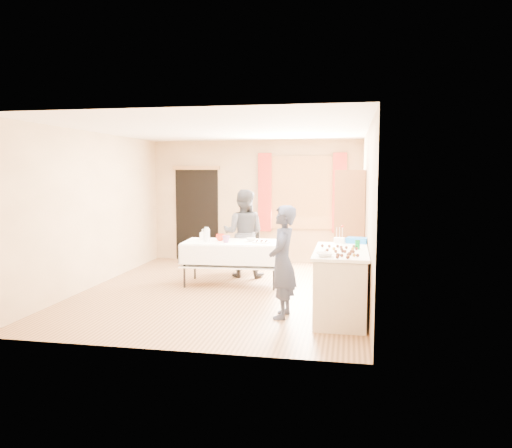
% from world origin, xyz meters
% --- Properties ---
extents(floor, '(4.50, 5.50, 0.02)m').
position_xyz_m(floor, '(0.00, 0.00, -0.01)').
color(floor, '#9E7047').
rests_on(floor, ground).
extents(ceiling, '(4.50, 5.50, 0.02)m').
position_xyz_m(ceiling, '(0.00, 0.00, 2.61)').
color(ceiling, white).
rests_on(ceiling, floor).
extents(wall_back, '(4.50, 0.02, 2.60)m').
position_xyz_m(wall_back, '(0.00, 2.76, 1.30)').
color(wall_back, tan).
rests_on(wall_back, floor).
extents(wall_front, '(4.50, 0.02, 2.60)m').
position_xyz_m(wall_front, '(0.00, -2.76, 1.30)').
color(wall_front, tan).
rests_on(wall_front, floor).
extents(wall_left, '(0.02, 5.50, 2.60)m').
position_xyz_m(wall_left, '(-2.26, 0.00, 1.30)').
color(wall_left, tan).
rests_on(wall_left, floor).
extents(wall_right, '(0.02, 5.50, 2.60)m').
position_xyz_m(wall_right, '(2.26, 0.00, 1.30)').
color(wall_right, tan).
rests_on(wall_right, floor).
extents(window_frame, '(1.32, 0.06, 1.52)m').
position_xyz_m(window_frame, '(1.00, 2.72, 1.50)').
color(window_frame, olive).
rests_on(window_frame, wall_back).
extents(window_pane, '(1.20, 0.02, 1.40)m').
position_xyz_m(window_pane, '(1.00, 2.71, 1.50)').
color(window_pane, white).
rests_on(window_pane, wall_back).
extents(curtain_left, '(0.28, 0.06, 1.65)m').
position_xyz_m(curtain_left, '(0.22, 2.67, 1.50)').
color(curtain_left, '#B22F23').
rests_on(curtain_left, wall_back).
extents(curtain_right, '(0.28, 0.06, 1.65)m').
position_xyz_m(curtain_right, '(1.78, 2.67, 1.50)').
color(curtain_right, '#B22F23').
rests_on(curtain_right, wall_back).
extents(doorway, '(0.95, 0.04, 2.00)m').
position_xyz_m(doorway, '(-1.30, 2.73, 1.00)').
color(doorway, black).
rests_on(doorway, floor).
extents(door_lintel, '(1.05, 0.06, 0.08)m').
position_xyz_m(door_lintel, '(-1.30, 2.70, 2.02)').
color(door_lintel, olive).
rests_on(door_lintel, wall_back).
extents(cabinet, '(0.50, 0.60, 1.97)m').
position_xyz_m(cabinet, '(1.99, 0.90, 0.98)').
color(cabinet, brown).
rests_on(cabinet, floor).
extents(counter, '(0.70, 1.47, 0.91)m').
position_xyz_m(counter, '(1.89, -1.15, 0.45)').
color(counter, beige).
rests_on(counter, floor).
extents(party_table, '(1.71, 0.94, 0.75)m').
position_xyz_m(party_table, '(0.02, 0.50, 0.44)').
color(party_table, black).
rests_on(party_table, floor).
extents(chair, '(0.39, 0.39, 0.92)m').
position_xyz_m(chair, '(0.08, 1.60, 0.28)').
color(chair, black).
rests_on(chair, floor).
extents(girl, '(0.57, 0.39, 1.50)m').
position_xyz_m(girl, '(1.13, -1.28, 0.75)').
color(girl, '#252A42').
rests_on(girl, floor).
extents(woman, '(0.79, 0.61, 1.61)m').
position_xyz_m(woman, '(0.07, 1.18, 0.81)').
color(woman, black).
rests_on(woman, floor).
extents(soda_can, '(0.09, 0.09, 0.12)m').
position_xyz_m(soda_can, '(2.10, -1.04, 0.97)').
color(soda_can, '#08842E').
rests_on(soda_can, counter).
extents(mixing_bowl, '(0.34, 0.34, 0.05)m').
position_xyz_m(mixing_bowl, '(1.70, -1.70, 0.93)').
color(mixing_bowl, white).
rests_on(mixing_bowl, counter).
extents(foam_block, '(0.16, 0.12, 0.08)m').
position_xyz_m(foam_block, '(1.85, -0.51, 0.95)').
color(foam_block, white).
rests_on(foam_block, counter).
extents(blue_basket, '(0.34, 0.26, 0.08)m').
position_xyz_m(blue_basket, '(2.11, -0.46, 0.95)').
color(blue_basket, blue).
rests_on(blue_basket, counter).
extents(pitcher, '(0.12, 0.12, 0.22)m').
position_xyz_m(pitcher, '(-0.40, 0.39, 0.86)').
color(pitcher, silver).
rests_on(pitcher, party_table).
extents(cup_red, '(0.20, 0.20, 0.12)m').
position_xyz_m(cup_red, '(-0.20, 0.53, 0.81)').
color(cup_red, red).
rests_on(cup_red, party_table).
extents(cup_rainbow, '(0.19, 0.19, 0.12)m').
position_xyz_m(cup_rainbow, '(-0.04, 0.33, 0.81)').
color(cup_rainbow, red).
rests_on(cup_rainbow, party_table).
extents(small_bowl, '(0.29, 0.29, 0.05)m').
position_xyz_m(small_bowl, '(0.33, 0.60, 0.78)').
color(small_bowl, white).
rests_on(small_bowl, party_table).
extents(pastry_tray, '(0.31, 0.24, 0.02)m').
position_xyz_m(pastry_tray, '(0.55, 0.42, 0.76)').
color(pastry_tray, white).
rests_on(pastry_tray, party_table).
extents(bottle, '(0.11, 0.11, 0.18)m').
position_xyz_m(bottle, '(-0.55, 0.62, 0.84)').
color(bottle, white).
rests_on(bottle, party_table).
extents(cake_balls, '(0.51, 0.94, 0.04)m').
position_xyz_m(cake_balls, '(1.91, -1.39, 0.93)').
color(cake_balls, '#3F2314').
rests_on(cake_balls, counter).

